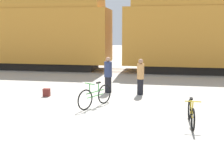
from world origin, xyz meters
TOP-DOWN VIEW (x-y plane):
  - ground_plane at (0.00, 0.00)m, footprint 80.00×80.00m
  - freight_train at (-0.00, 9.46)m, footprint 54.13×3.10m
  - rail_near at (0.00, 8.75)m, footprint 66.13×0.07m
  - rail_far at (0.00, 10.18)m, footprint 66.13×0.07m
  - bicycle_green at (0.46, 0.54)m, footprint 0.94×1.63m
  - bicycle_yellow at (3.75, -0.89)m, footprint 0.46×1.66m
  - person_in_navy at (0.54, 2.85)m, footprint 0.36×0.36m
  - person_in_tan at (2.03, 2.70)m, footprint 0.32×0.32m
  - backpack at (-1.98, 1.72)m, footprint 0.28×0.20m

SIDE VIEW (x-z plane):
  - ground_plane at x=0.00m, z-range 0.00..0.00m
  - rail_near at x=0.00m, z-range 0.00..0.01m
  - rail_far at x=0.00m, z-range 0.00..0.01m
  - backpack at x=-1.98m, z-range 0.00..0.34m
  - bicycle_yellow at x=3.75m, z-range -0.06..0.77m
  - bicycle_green at x=0.46m, z-range -0.07..0.87m
  - person_in_tan at x=2.03m, z-range 0.01..1.61m
  - person_in_navy at x=0.54m, z-range 0.00..1.65m
  - freight_train at x=0.00m, z-range 0.15..5.93m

